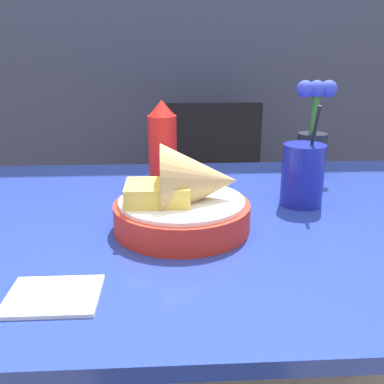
% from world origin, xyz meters
% --- Properties ---
extents(wall_window, '(7.00, 0.06, 2.60)m').
position_xyz_m(wall_window, '(0.00, 1.25, 1.30)').
color(wall_window, '#2D334C').
rests_on(wall_window, ground_plane).
extents(dining_table, '(1.23, 0.88, 0.76)m').
position_xyz_m(dining_table, '(0.00, 0.00, 0.67)').
color(dining_table, '#233893').
rests_on(dining_table, ground_plane).
extents(chair_far_window, '(0.40, 0.40, 0.89)m').
position_xyz_m(chair_far_window, '(0.13, 0.87, 0.52)').
color(chair_far_window, black).
rests_on(chair_far_window, ground_plane).
extents(food_basket, '(0.26, 0.26, 0.17)m').
position_xyz_m(food_basket, '(-0.03, -0.06, 0.82)').
color(food_basket, red).
rests_on(food_basket, dining_table).
extents(ketchup_bottle, '(0.07, 0.07, 0.22)m').
position_xyz_m(ketchup_bottle, '(-0.08, 0.19, 0.87)').
color(ketchup_bottle, red).
rests_on(ketchup_bottle, dining_table).
extents(drink_cup, '(0.09, 0.09, 0.22)m').
position_xyz_m(drink_cup, '(0.23, 0.06, 0.83)').
color(drink_cup, '#192399').
rests_on(drink_cup, dining_table).
extents(flower_vase, '(0.11, 0.08, 0.26)m').
position_xyz_m(flower_vase, '(0.32, 0.28, 0.87)').
color(flower_vase, black).
rests_on(flower_vase, dining_table).
extents(napkin, '(0.13, 0.10, 0.01)m').
position_xyz_m(napkin, '(-0.23, -0.30, 0.77)').
color(napkin, white).
rests_on(napkin, dining_table).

